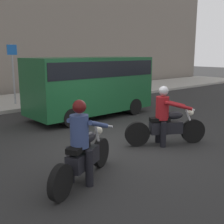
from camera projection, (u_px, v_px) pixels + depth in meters
ground_plane at (120, 143)px, 7.76m from camera, size 80.00×80.00×0.00m
sidewalk_slab at (7, 103)px, 13.62m from camera, size 40.00×4.40×0.14m
motorcycle_with_rider_crimson at (166, 121)px, 7.53m from camera, size 1.97×1.24×1.58m
motorcycle_with_rider_denim_blue at (83, 149)px, 5.34m from camera, size 2.03×1.13×1.60m
parked_van_forest_green at (91, 83)px, 10.75m from camera, size 4.80×1.96×2.25m
street_sign_post at (13, 68)px, 12.62m from camera, size 0.44×0.08×2.65m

